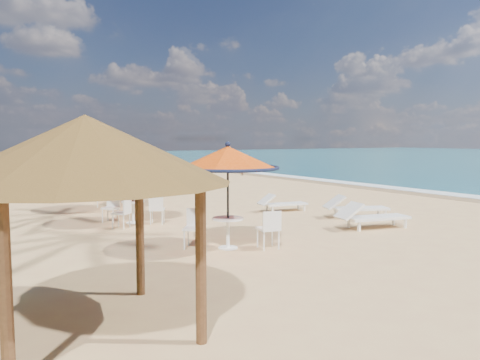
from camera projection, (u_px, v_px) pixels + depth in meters
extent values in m
plane|color=tan|center=(355.00, 226.00, 13.63)|extent=(160.00, 160.00, 0.00)
cube|color=white|center=(343.00, 183.00, 26.98)|extent=(1.20, 140.00, 0.04)
cube|color=olive|center=(331.00, 184.00, 26.51)|extent=(1.40, 140.00, 0.02)
cylinder|color=black|center=(228.00, 198.00, 10.71)|extent=(0.05, 0.05, 2.37)
cone|color=#CF4B12|center=(228.00, 157.00, 10.63)|extent=(2.37, 2.37, 0.51)
torus|color=black|center=(228.00, 168.00, 10.65)|extent=(2.37, 2.37, 0.07)
sphere|color=black|center=(228.00, 144.00, 10.61)|extent=(0.12, 0.12, 0.12)
cylinder|color=white|center=(228.00, 219.00, 10.76)|extent=(0.72, 0.72, 0.04)
cylinder|color=white|center=(228.00, 233.00, 10.79)|extent=(0.08, 0.08, 0.72)
cylinder|color=black|center=(133.00, 187.00, 13.97)|extent=(0.05, 0.05, 2.21)
cone|color=#CF4B12|center=(132.00, 158.00, 13.90)|extent=(2.21, 2.21, 0.48)
torus|color=black|center=(132.00, 165.00, 13.92)|extent=(2.21, 2.21, 0.07)
sphere|color=black|center=(132.00, 148.00, 13.87)|extent=(0.12, 0.12, 0.12)
cylinder|color=white|center=(133.00, 202.00, 14.01)|extent=(0.67, 0.67, 0.04)
cylinder|color=white|center=(133.00, 212.00, 14.04)|extent=(0.08, 0.08, 0.67)
cylinder|color=black|center=(113.00, 176.00, 16.68)|extent=(0.05, 0.05, 2.40)
cone|color=#CF4B12|center=(112.00, 150.00, 16.60)|extent=(2.40, 2.40, 0.52)
torus|color=black|center=(112.00, 157.00, 16.62)|extent=(2.40, 2.40, 0.07)
sphere|color=black|center=(112.00, 141.00, 16.57)|extent=(0.13, 0.13, 0.13)
cylinder|color=white|center=(113.00, 190.00, 16.72)|extent=(0.73, 0.73, 0.04)
cylinder|color=white|center=(113.00, 199.00, 16.75)|extent=(0.08, 0.08, 0.73)
cylinder|color=black|center=(87.00, 169.00, 19.92)|extent=(0.05, 0.05, 2.47)
cone|color=#CF4B12|center=(86.00, 147.00, 19.84)|extent=(2.47, 2.47, 0.54)
torus|color=black|center=(86.00, 152.00, 19.86)|extent=(2.47, 2.47, 0.08)
sphere|color=black|center=(86.00, 139.00, 19.81)|extent=(0.13, 0.13, 0.13)
cylinder|color=white|center=(87.00, 181.00, 19.96)|extent=(0.75, 0.75, 0.04)
cylinder|color=white|center=(88.00, 189.00, 20.00)|extent=(0.09, 0.09, 0.75)
cylinder|color=black|center=(61.00, 166.00, 22.26)|extent=(0.05, 0.05, 2.50)
cone|color=#CF4B12|center=(61.00, 145.00, 22.18)|extent=(2.50, 2.50, 0.54)
torus|color=black|center=(61.00, 150.00, 22.20)|extent=(2.50, 2.50, 0.08)
sphere|color=black|center=(61.00, 139.00, 22.15)|extent=(0.13, 0.13, 0.13)
cylinder|color=white|center=(62.00, 176.00, 22.31)|extent=(0.76, 0.76, 0.04)
cylinder|color=white|center=(62.00, 184.00, 22.34)|extent=(0.09, 0.09, 0.76)
cube|color=white|center=(377.00, 218.00, 13.26)|extent=(1.94, 1.09, 0.08)
cube|color=white|center=(349.00, 211.00, 12.96)|extent=(0.75, 0.79, 0.45)
cube|color=white|center=(377.00, 224.00, 13.28)|extent=(0.06, 0.06, 0.26)
cube|color=white|center=(360.00, 209.00, 15.06)|extent=(1.88, 1.30, 0.07)
cube|color=white|center=(334.00, 202.00, 14.91)|extent=(0.80, 0.83, 0.44)
cube|color=white|center=(360.00, 214.00, 15.07)|extent=(0.06, 0.06, 0.25)
cube|color=white|center=(286.00, 204.00, 16.40)|extent=(1.58, 0.82, 0.06)
cube|color=white|center=(266.00, 200.00, 16.12)|extent=(0.59, 0.63, 0.37)
cube|color=white|center=(286.00, 208.00, 16.42)|extent=(0.05, 0.05, 0.21)
cylinder|color=brown|center=(140.00, 232.00, 7.55)|extent=(0.14, 0.14, 2.06)
cylinder|color=brown|center=(201.00, 262.00, 5.72)|extent=(0.14, 0.14, 2.06)
cylinder|color=brown|center=(5.00, 292.00, 4.59)|extent=(0.14, 0.14, 2.06)
cone|color=brown|center=(86.00, 149.00, 5.95)|extent=(3.72, 3.72, 0.88)
imported|color=#8A5F46|center=(242.00, 170.00, 32.00)|extent=(0.30, 0.35, 0.82)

